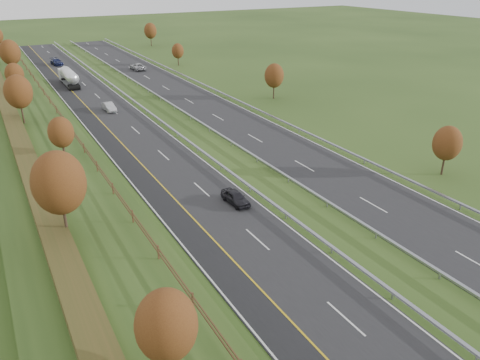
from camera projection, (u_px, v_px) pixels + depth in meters
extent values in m
plane|color=#2A4217|center=(187.00, 131.00, 70.72)|extent=(400.00, 400.00, 0.00)
cube|color=black|center=(125.00, 130.00, 71.16)|extent=(10.50, 200.00, 0.04)
cube|color=black|center=(222.00, 115.00, 78.45)|extent=(10.50, 200.00, 0.04)
cube|color=black|center=(101.00, 133.00, 69.50)|extent=(3.00, 200.00, 0.04)
cube|color=silver|center=(92.00, 135.00, 68.91)|extent=(0.15, 200.00, 0.01)
cube|color=gold|center=(111.00, 132.00, 70.15)|extent=(0.15, 200.00, 0.01)
cube|color=silver|center=(157.00, 125.00, 73.38)|extent=(0.15, 200.00, 0.01)
cube|color=silver|center=(194.00, 119.00, 76.21)|extent=(0.15, 200.00, 0.01)
cube|color=silver|center=(248.00, 111.00, 80.67)|extent=(0.15, 200.00, 0.01)
cube|color=silver|center=(346.00, 318.00, 32.63)|extent=(0.15, 4.00, 0.01)
cube|color=silver|center=(476.00, 263.00, 38.82)|extent=(0.15, 4.00, 0.01)
cube|color=silver|center=(257.00, 239.00, 42.20)|extent=(0.15, 4.00, 0.01)
cube|color=silver|center=(373.00, 205.00, 48.39)|extent=(0.15, 4.00, 0.01)
cube|color=silver|center=(202.00, 189.00, 51.77)|extent=(0.15, 4.00, 0.01)
cube|color=silver|center=(304.00, 166.00, 57.95)|extent=(0.15, 4.00, 0.01)
cube|color=silver|center=(163.00, 155.00, 61.33)|extent=(0.15, 4.00, 0.01)
cube|color=silver|center=(255.00, 138.00, 67.52)|extent=(0.15, 4.00, 0.01)
cube|color=silver|center=(135.00, 130.00, 70.90)|extent=(0.15, 4.00, 0.01)
cube|color=silver|center=(218.00, 117.00, 77.09)|extent=(0.15, 4.00, 0.01)
cube|color=silver|center=(114.00, 111.00, 80.47)|extent=(0.15, 4.00, 0.01)
cube|color=silver|center=(189.00, 101.00, 86.66)|extent=(0.15, 4.00, 0.01)
cube|color=silver|center=(97.00, 96.00, 90.04)|extent=(0.15, 4.00, 0.01)
cube|color=silver|center=(166.00, 88.00, 96.22)|extent=(0.15, 4.00, 0.01)
cube|color=silver|center=(84.00, 84.00, 99.60)|extent=(0.15, 4.00, 0.01)
cube|color=silver|center=(147.00, 77.00, 105.79)|extent=(0.15, 4.00, 0.01)
cube|color=silver|center=(73.00, 74.00, 109.17)|extent=(0.15, 4.00, 0.01)
cube|color=silver|center=(131.00, 68.00, 115.36)|extent=(0.15, 4.00, 0.01)
cube|color=silver|center=(63.00, 65.00, 118.74)|extent=(0.15, 4.00, 0.01)
cube|color=silver|center=(118.00, 61.00, 124.92)|extent=(0.15, 4.00, 0.01)
cube|color=silver|center=(55.00, 58.00, 128.30)|extent=(0.15, 4.00, 0.01)
cube|color=silver|center=(106.00, 54.00, 134.49)|extent=(0.15, 4.00, 0.01)
cube|color=silver|center=(48.00, 52.00, 137.87)|extent=(0.15, 4.00, 0.01)
cube|color=silver|center=(96.00, 49.00, 144.06)|extent=(0.15, 4.00, 0.01)
cube|color=silver|center=(42.00, 47.00, 147.44)|extent=(0.15, 4.00, 0.01)
cube|color=silver|center=(88.00, 44.00, 153.63)|extent=(0.15, 4.00, 0.01)
cube|color=#2A4217|center=(33.00, 137.00, 65.01)|extent=(12.00, 200.00, 2.00)
cube|color=#393B18|center=(15.00, 129.00, 63.49)|extent=(2.20, 180.00, 1.10)
cube|color=#422B19|center=(65.00, 122.00, 66.36)|extent=(0.08, 184.00, 0.10)
cube|color=#422B19|center=(64.00, 119.00, 66.20)|extent=(0.08, 184.00, 0.10)
cube|color=#422B19|center=(193.00, 300.00, 30.46)|extent=(0.12, 0.12, 1.20)
cube|color=#422B19|center=(158.00, 252.00, 35.65)|extent=(0.12, 0.12, 1.20)
cube|color=#422B19|center=(133.00, 216.00, 40.83)|extent=(0.12, 0.12, 1.20)
cube|color=#422B19|center=(113.00, 188.00, 46.01)|extent=(0.12, 0.12, 1.20)
cube|color=#422B19|center=(97.00, 166.00, 51.19)|extent=(0.12, 0.12, 1.20)
cube|color=#422B19|center=(84.00, 148.00, 56.37)|extent=(0.12, 0.12, 1.20)
cube|color=#422B19|center=(73.00, 133.00, 61.56)|extent=(0.12, 0.12, 1.20)
cube|color=#422B19|center=(64.00, 120.00, 66.74)|extent=(0.12, 0.12, 1.20)
cube|color=#422B19|center=(56.00, 110.00, 71.92)|extent=(0.12, 0.12, 1.20)
cube|color=#422B19|center=(50.00, 100.00, 77.10)|extent=(0.12, 0.12, 1.20)
cube|color=#422B19|center=(44.00, 92.00, 82.29)|extent=(0.12, 0.12, 1.20)
cube|color=#422B19|center=(39.00, 85.00, 87.47)|extent=(0.12, 0.12, 1.20)
cube|color=#422B19|center=(34.00, 78.00, 92.65)|extent=(0.12, 0.12, 1.20)
cube|color=#422B19|center=(30.00, 72.00, 97.83)|extent=(0.12, 0.12, 1.20)
cube|color=#422B19|center=(26.00, 67.00, 103.01)|extent=(0.12, 0.12, 1.20)
cube|color=#422B19|center=(23.00, 63.00, 108.20)|extent=(0.12, 0.12, 1.20)
cube|color=#422B19|center=(20.00, 58.00, 113.38)|extent=(0.12, 0.12, 1.20)
cube|color=#422B19|center=(17.00, 54.00, 118.56)|extent=(0.12, 0.12, 1.20)
cube|color=#422B19|center=(14.00, 51.00, 123.74)|extent=(0.12, 0.12, 1.20)
cube|color=#422B19|center=(12.00, 48.00, 128.93)|extent=(0.12, 0.12, 1.20)
cube|color=#422B19|center=(10.00, 45.00, 134.11)|extent=(0.12, 0.12, 1.20)
cube|color=#422B19|center=(8.00, 42.00, 139.29)|extent=(0.12, 0.12, 1.20)
cube|color=gray|center=(161.00, 121.00, 73.43)|extent=(0.32, 200.00, 0.18)
cube|color=gray|center=(477.00, 359.00, 28.92)|extent=(0.10, 0.14, 0.56)
cube|color=gray|center=(392.00, 296.00, 34.50)|extent=(0.10, 0.14, 0.56)
cube|color=gray|center=(332.00, 250.00, 40.09)|extent=(0.10, 0.14, 0.56)
cube|color=gray|center=(286.00, 216.00, 45.67)|extent=(0.10, 0.14, 0.56)
cube|color=gray|center=(250.00, 189.00, 51.25)|extent=(0.10, 0.14, 0.56)
cube|color=gray|center=(221.00, 168.00, 56.83)|extent=(0.10, 0.14, 0.56)
cube|color=gray|center=(197.00, 150.00, 62.41)|extent=(0.10, 0.14, 0.56)
cube|color=gray|center=(178.00, 135.00, 67.99)|extent=(0.10, 0.14, 0.56)
cube|color=gray|center=(161.00, 123.00, 73.57)|extent=(0.10, 0.14, 0.56)
cube|color=gray|center=(146.00, 112.00, 79.15)|extent=(0.10, 0.14, 0.56)
cube|color=gray|center=(134.00, 102.00, 84.73)|extent=(0.10, 0.14, 0.56)
cube|color=gray|center=(123.00, 94.00, 90.31)|extent=(0.10, 0.14, 0.56)
cube|color=gray|center=(113.00, 87.00, 95.89)|extent=(0.10, 0.14, 0.56)
cube|color=gray|center=(105.00, 80.00, 101.47)|extent=(0.10, 0.14, 0.56)
cube|color=gray|center=(97.00, 75.00, 107.06)|extent=(0.10, 0.14, 0.56)
cube|color=gray|center=(90.00, 70.00, 112.64)|extent=(0.10, 0.14, 0.56)
cube|color=gray|center=(84.00, 65.00, 118.22)|extent=(0.10, 0.14, 0.56)
cube|color=gray|center=(78.00, 60.00, 123.80)|extent=(0.10, 0.14, 0.56)
cube|color=gray|center=(73.00, 57.00, 129.38)|extent=(0.10, 0.14, 0.56)
cube|color=gray|center=(68.00, 53.00, 134.96)|extent=(0.10, 0.14, 0.56)
cube|color=gray|center=(63.00, 50.00, 140.54)|extent=(0.10, 0.14, 0.56)
cube|color=gray|center=(59.00, 47.00, 146.12)|extent=(0.10, 0.14, 0.56)
cube|color=gray|center=(55.00, 44.00, 151.70)|extent=(0.10, 0.14, 0.56)
cube|color=gray|center=(191.00, 116.00, 75.68)|extent=(0.32, 200.00, 0.18)
cube|color=gray|center=(440.00, 276.00, 36.76)|extent=(0.10, 0.14, 0.56)
cube|color=gray|center=(376.00, 235.00, 42.34)|extent=(0.10, 0.14, 0.56)
cube|color=gray|center=(327.00, 204.00, 47.92)|extent=(0.10, 0.14, 0.56)
cube|color=gray|center=(288.00, 180.00, 53.50)|extent=(0.10, 0.14, 0.56)
cube|color=gray|center=(257.00, 160.00, 59.08)|extent=(0.10, 0.14, 0.56)
cube|color=gray|center=(231.00, 144.00, 64.66)|extent=(0.10, 0.14, 0.56)
cube|color=gray|center=(209.00, 130.00, 70.24)|extent=(0.10, 0.14, 0.56)
cube|color=gray|center=(191.00, 118.00, 75.82)|extent=(0.10, 0.14, 0.56)
cube|color=gray|center=(175.00, 108.00, 81.41)|extent=(0.10, 0.14, 0.56)
cube|color=gray|center=(161.00, 99.00, 86.99)|extent=(0.10, 0.14, 0.56)
cube|color=gray|center=(148.00, 91.00, 92.57)|extent=(0.10, 0.14, 0.56)
cube|color=gray|center=(137.00, 84.00, 98.15)|extent=(0.10, 0.14, 0.56)
cube|color=gray|center=(128.00, 78.00, 103.73)|extent=(0.10, 0.14, 0.56)
cube|color=gray|center=(119.00, 73.00, 109.31)|extent=(0.10, 0.14, 0.56)
cube|color=gray|center=(111.00, 68.00, 114.89)|extent=(0.10, 0.14, 0.56)
cube|color=gray|center=(104.00, 63.00, 120.47)|extent=(0.10, 0.14, 0.56)
cube|color=gray|center=(97.00, 59.00, 126.05)|extent=(0.10, 0.14, 0.56)
cube|color=gray|center=(91.00, 55.00, 131.63)|extent=(0.10, 0.14, 0.56)
cube|color=gray|center=(86.00, 52.00, 137.21)|extent=(0.10, 0.14, 0.56)
cube|color=gray|center=(81.00, 48.00, 142.80)|extent=(0.10, 0.14, 0.56)
cube|color=gray|center=(76.00, 45.00, 148.38)|extent=(0.10, 0.14, 0.56)
cube|color=gray|center=(72.00, 43.00, 153.96)|extent=(0.10, 0.14, 0.56)
cube|color=gray|center=(252.00, 107.00, 80.77)|extent=(0.32, 200.00, 0.18)
cube|color=gray|center=(460.00, 207.00, 47.42)|extent=(0.10, 0.14, 0.56)
cube|color=gray|center=(364.00, 162.00, 58.58)|extent=(0.10, 0.14, 0.56)
cube|color=gray|center=(299.00, 131.00, 69.75)|extent=(0.10, 0.14, 0.56)
cube|color=gray|center=(252.00, 109.00, 80.91)|extent=(0.10, 0.14, 0.56)
cube|color=gray|center=(216.00, 92.00, 92.07)|extent=(0.10, 0.14, 0.56)
cube|color=gray|center=(188.00, 79.00, 103.23)|extent=(0.10, 0.14, 0.56)
cube|color=gray|center=(165.00, 68.00, 114.39)|extent=(0.10, 0.14, 0.56)
cube|color=gray|center=(147.00, 59.00, 125.55)|extent=(0.10, 0.14, 0.56)
cube|color=gray|center=(131.00, 52.00, 136.72)|extent=(0.10, 0.14, 0.56)
cube|color=gray|center=(118.00, 46.00, 147.88)|extent=(0.10, 0.14, 0.56)
cube|color=gray|center=(107.00, 40.00, 159.04)|extent=(0.10, 0.14, 0.56)
ellipsoid|color=#4E2811|center=(166.00, 325.00, 23.58)|extent=(3.24, 3.24, 4.05)
cylinder|color=#2D2116|center=(66.00, 221.00, 38.00)|extent=(0.24, 0.24, 3.15)
ellipsoid|color=#4E2811|center=(59.00, 183.00, 36.57)|extent=(4.20, 4.20, 5.25)
cylinder|color=#2D2116|center=(64.00, 152.00, 53.88)|extent=(0.24, 0.24, 2.16)
ellipsoid|color=#4E2811|center=(61.00, 132.00, 52.90)|extent=(2.88, 2.88, 3.60)
cylinder|color=#2D2116|center=(22.00, 114.00, 66.97)|extent=(0.24, 0.24, 2.88)
ellipsoid|color=#4E2811|center=(18.00, 92.00, 65.67)|extent=(3.84, 3.84, 4.80)
cylinder|color=#2D2116|center=(17.00, 89.00, 81.88)|extent=(0.24, 0.24, 2.34)
ellipsoid|color=#4E2811|center=(14.00, 74.00, 80.82)|extent=(3.12, 3.12, 3.90)
cylinder|color=#2D2116|center=(13.00, 69.00, 96.52)|extent=(0.24, 0.24, 3.06)
ellipsoid|color=#4E2811|center=(10.00, 52.00, 95.14)|extent=(4.08, 4.08, 5.10)
cylinder|color=#2D2116|center=(443.00, 165.00, 55.13)|extent=(0.24, 0.24, 2.48)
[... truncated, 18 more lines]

